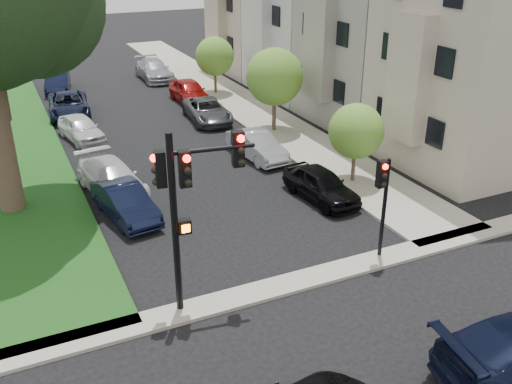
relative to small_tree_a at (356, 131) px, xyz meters
name	(u,v)px	position (x,y,z in m)	size (l,w,h in m)	color
ground	(328,319)	(-6.20, -8.02, -2.42)	(140.00, 140.00, 0.00)	black
sidewalk_right	(228,95)	(0.55, 15.98, -2.36)	(3.50, 44.00, 0.12)	#A39882
sidewalk_cross	(296,282)	(-6.20, -6.02, -2.36)	(60.00, 1.00, 0.12)	#A39882
house_a	(482,15)	(6.25, -0.02, 4.51)	(7.70, 7.55, 15.97)	beige
small_tree_a	(356,131)	(0.00, 0.00, 0.00)	(2.43, 2.43, 3.64)	#402F27
small_tree_b	(275,77)	(0.00, 7.85, 0.69)	(3.12, 3.12, 4.68)	#402F27
small_tree_c	(215,56)	(0.00, 16.82, 0.17)	(2.60, 2.60, 3.90)	#402F27
traffic_signal_main	(188,190)	(-9.56, -5.79, 1.44)	(2.74, 0.72, 5.60)	black
traffic_signal_secondary	(383,191)	(-2.92, -5.83, 0.14)	(0.46, 0.37, 3.67)	black
car_parked_0	(321,185)	(-2.21, -0.91, -1.74)	(1.61, 4.01, 1.37)	black
car_parked_1	(257,146)	(-2.60, 4.54, -1.76)	(1.41, 4.03, 1.33)	#999BA0
car_parked_2	(207,110)	(-2.67, 11.33, -1.78)	(2.14, 4.64, 1.29)	#3F4247
car_parked_3	(190,91)	(-2.33, 15.51, -1.67)	(1.77, 4.41, 1.50)	maroon
car_parked_4	(154,70)	(-2.67, 22.69, -1.69)	(2.06, 5.06, 1.47)	#999BA0
car_parked_5	(125,202)	(-10.01, 0.90, -1.75)	(1.43, 4.10, 1.35)	black
car_parked_6	(112,178)	(-10.00, 3.43, -1.73)	(1.94, 4.78, 1.39)	silver
car_parked_7	(81,128)	(-10.02, 10.96, -1.75)	(1.58, 3.93, 1.34)	silver
car_parked_8	(69,105)	(-9.95, 15.81, -1.73)	(2.31, 5.00, 1.39)	black
car_parked_9	(58,81)	(-9.76, 22.16, -1.70)	(1.52, 4.36, 1.44)	black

